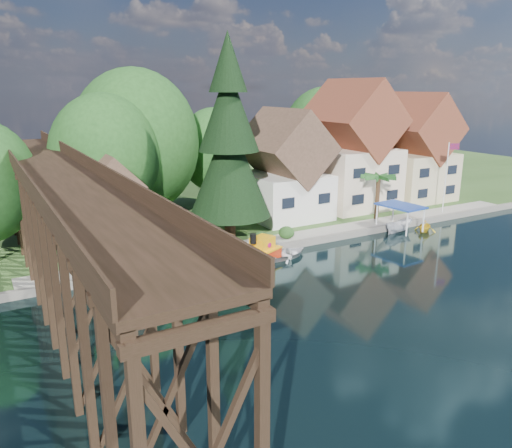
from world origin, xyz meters
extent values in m
plane|color=black|center=(0.00, 0.00, 0.00)|extent=(140.00, 140.00, 0.00)
cube|color=#304F1F|center=(0.00, 34.00, 0.25)|extent=(140.00, 52.00, 0.50)
cube|color=slate|center=(4.00, 8.00, 0.31)|extent=(60.00, 0.40, 0.62)
cube|color=gray|center=(6.00, 9.30, 0.53)|extent=(50.00, 2.60, 0.06)
cube|color=black|center=(-16.00, -12.80, 4.00)|extent=(4.00, 0.36, 8.00)
cube|color=black|center=(-16.00, -9.60, 4.00)|extent=(4.00, 0.36, 8.00)
cube|color=black|center=(-16.00, -6.40, 4.00)|extent=(4.00, 0.36, 8.00)
cube|color=black|center=(-16.00, -3.20, 4.00)|extent=(4.00, 0.36, 8.00)
cube|color=black|center=(-16.00, 0.00, 4.00)|extent=(4.00, 0.36, 8.00)
cube|color=black|center=(-16.00, 3.20, 4.00)|extent=(4.00, 0.36, 8.00)
cube|color=black|center=(-16.00, 6.40, 4.00)|extent=(4.00, 0.36, 8.00)
cube|color=black|center=(-16.00, 9.60, 4.00)|extent=(4.00, 0.36, 8.00)
cube|color=black|center=(-16.00, 12.80, 4.00)|extent=(4.00, 0.36, 8.00)
cube|color=black|center=(-16.00, 16.00, 4.00)|extent=(4.00, 0.36, 8.00)
cube|color=black|center=(-16.00, 19.20, 4.00)|extent=(4.00, 0.36, 8.00)
cube|color=black|center=(-16.00, 22.40, 4.00)|extent=(4.00, 0.36, 8.00)
cube|color=black|center=(-16.00, 25.60, 4.00)|extent=(4.00, 0.36, 8.00)
cube|color=black|center=(-17.75, 6.00, 8.05)|extent=(0.35, 44.00, 0.35)
cube|color=black|center=(-14.25, 6.00, 8.05)|extent=(0.35, 44.00, 0.35)
cube|color=black|center=(-16.00, 6.00, 8.35)|extent=(4.00, 44.00, 0.30)
cube|color=black|center=(-18.00, 6.00, 8.90)|extent=(0.12, 44.00, 0.80)
cube|color=black|center=(-14.00, 6.00, 8.90)|extent=(0.12, 44.00, 0.80)
cube|color=white|center=(7.00, 16.00, 2.75)|extent=(7.50, 8.00, 4.50)
cube|color=#4A3427|center=(7.00, 16.00, 7.70)|extent=(7.64, 8.64, 7.64)
cube|color=black|center=(4.90, 11.96, 2.98)|extent=(1.35, 0.08, 1.00)
cube|color=black|center=(9.10, 11.96, 2.98)|extent=(1.35, 0.08, 1.00)
cube|color=beige|center=(16.00, 16.50, 3.75)|extent=(8.50, 8.50, 6.50)
cube|color=brown|center=(16.00, 16.50, 10.06)|extent=(8.65, 9.18, 8.65)
cube|color=black|center=(13.62, 12.21, 4.08)|extent=(1.53, 0.08, 1.00)
cube|color=black|center=(18.38, 12.21, 4.08)|extent=(1.53, 0.08, 1.00)
cube|color=beige|center=(25.00, 16.00, 3.25)|extent=(8.00, 8.00, 5.50)
cube|color=brown|center=(25.00, 16.00, 8.88)|extent=(8.15, 8.64, 8.15)
cube|color=black|center=(22.76, 11.96, 3.53)|extent=(1.44, 0.08, 1.00)
cube|color=black|center=(27.24, 11.96, 3.53)|extent=(1.44, 0.08, 1.00)
cube|color=white|center=(-11.00, 14.50, 2.25)|extent=(5.00, 5.00, 3.50)
cube|color=#4A3427|center=(-11.00, 14.50, 5.80)|extent=(5.09, 5.40, 5.09)
cube|color=black|center=(-12.40, 11.96, 2.43)|extent=(0.90, 0.08, 1.00)
cube|color=black|center=(-9.60, 11.96, 2.43)|extent=(0.90, 0.08, 1.00)
cylinder|color=#382314|center=(-10.00, 19.00, 2.75)|extent=(0.50, 0.50, 4.50)
ellipsoid|color=#1E4619|center=(-10.00, 19.00, 7.50)|extent=(4.40, 4.40, 5.06)
cylinder|color=#382314|center=(-6.00, 23.00, 2.98)|extent=(0.50, 0.50, 4.95)
ellipsoid|color=#1E4619|center=(-6.00, 23.00, 8.20)|extent=(5.00, 5.00, 5.75)
cylinder|color=#382314|center=(3.00, 24.00, 2.52)|extent=(0.50, 0.50, 4.05)
ellipsoid|color=#1E4619|center=(3.00, 24.00, 6.80)|extent=(4.00, 4.00, 4.60)
cylinder|color=#382314|center=(18.00, 24.00, 2.75)|extent=(0.50, 0.50, 4.50)
ellipsoid|color=#1E4619|center=(18.00, 24.00, 7.50)|extent=(4.60, 4.60, 5.29)
cylinder|color=#382314|center=(26.00, 20.00, 2.30)|extent=(0.50, 0.50, 3.60)
ellipsoid|color=#1E4619|center=(26.00, 20.00, 6.10)|extent=(3.80, 3.80, 4.37)
ellipsoid|color=#194017|center=(-8.00, 9.20, 1.27)|extent=(1.98, 1.98, 1.53)
ellipsoid|color=#194017|center=(-6.00, 9.50, 1.09)|extent=(1.54, 1.54, 1.19)
ellipsoid|color=#194017|center=(-4.00, 9.00, 1.35)|extent=(2.20, 2.20, 1.70)
ellipsoid|color=#194017|center=(-11.00, 9.40, 1.18)|extent=(1.76, 1.76, 1.36)
ellipsoid|color=#194017|center=(0.50, 9.60, 1.09)|extent=(1.54, 1.54, 1.19)
ellipsoid|color=#194017|center=(3.00, 9.30, 1.18)|extent=(1.76, 1.76, 1.36)
cylinder|color=#382314|center=(-1.32, 11.76, 2.10)|extent=(0.96, 0.96, 3.20)
cone|color=black|center=(-1.32, 11.76, 6.91)|extent=(7.05, 7.05, 8.54)
cone|color=black|center=(-1.32, 11.76, 11.71)|extent=(5.13, 5.13, 6.94)
cone|color=black|center=(-1.32, 11.76, 15.45)|extent=(3.20, 3.20, 4.81)
cylinder|color=#382314|center=(14.53, 10.38, 2.59)|extent=(0.42, 0.42, 4.18)
ellipsoid|color=#1B5320|center=(14.53, 10.38, 4.87)|extent=(4.40, 4.40, 0.95)
cylinder|color=white|center=(22.70, 9.04, 4.23)|extent=(0.11, 0.11, 7.46)
cube|color=#B3180C|center=(23.23, 8.80, 7.53)|extent=(0.99, 0.47, 0.64)
cube|color=#B8270C|center=(-1.17, 6.66, 0.39)|extent=(3.81, 3.02, 0.90)
cube|color=orange|center=(-1.17, 6.66, 0.88)|extent=(3.96, 3.17, 0.11)
cube|color=orange|center=(-0.96, 6.75, 1.35)|extent=(2.19, 1.97, 1.12)
cylinder|color=black|center=(-2.09, 6.25, 2.08)|extent=(0.49, 0.49, 0.79)
cylinder|color=#B00D5B|center=(-0.68, 6.11, 1.35)|extent=(0.41, 0.25, 0.40)
cylinder|color=#B00D5B|center=(-1.25, 7.39, 1.35)|extent=(0.41, 0.25, 0.40)
cylinder|color=#B00D5B|center=(-0.14, 7.11, 1.35)|extent=(0.25, 0.41, 0.40)
imported|color=silver|center=(1.13, 6.32, 0.40)|extent=(4.30, 3.41, 0.80)
imported|color=white|center=(14.45, 7.12, 0.65)|extent=(3.46, 1.54, 1.30)
cube|color=#183A9C|center=(14.45, 7.12, 2.60)|extent=(3.20, 4.39, 0.16)
cylinder|color=white|center=(15.77, 5.40, 1.43)|extent=(0.16, 0.16, 2.34)
cylinder|color=white|center=(15.47, 9.03, 1.43)|extent=(0.16, 0.16, 2.34)
cylinder|color=white|center=(13.44, 5.21, 1.43)|extent=(0.16, 0.16, 2.34)
cylinder|color=white|center=(13.13, 8.84, 1.43)|extent=(0.16, 0.16, 2.34)
imported|color=yellow|center=(16.78, 6.04, 0.64)|extent=(3.14, 3.01, 1.28)
camera|label=1|loc=(-20.22, -26.08, 13.44)|focal=35.00mm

